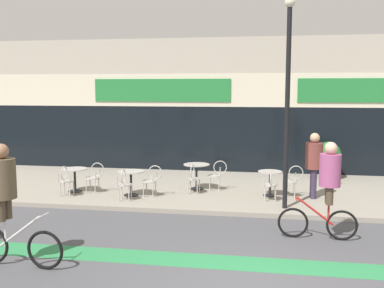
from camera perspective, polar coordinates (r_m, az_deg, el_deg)
sidewalk_slab at (r=14.03m, az=8.77°, el=-5.89°), size 40.00×5.50×0.12m
storefront_facade at (r=18.41m, az=9.11°, el=4.85°), size 40.00×4.06×5.03m
bike_lane_stripe at (r=8.54m, az=8.23°, el=-14.87°), size 36.00×0.70×0.01m
bistro_table_0 at (r=13.83m, az=-14.66°, el=-3.83°), size 0.75×0.75×0.70m
bistro_table_1 at (r=13.03m, az=-7.76°, el=-4.28°), size 0.77×0.77×0.71m
bistro_table_2 at (r=13.70m, az=0.59°, el=-3.46°), size 0.80×0.80×0.78m
bistro_table_3 at (r=13.06m, az=9.89°, el=-4.31°), size 0.69×0.69×0.72m
cafe_chair_0_near at (r=13.27m, az=-15.76°, el=-4.27°), size 0.42×0.58×0.90m
cafe_chair_0_side at (r=13.59m, az=-12.25°, el=-3.91°), size 0.58×0.41×0.90m
cafe_chair_1_near at (r=12.45m, az=-8.59°, el=-4.83°), size 0.42×0.58×0.90m
cafe_chair_1_side at (r=12.86m, az=-5.09°, el=-4.39°), size 0.58×0.41×0.90m
cafe_chair_2_near at (r=13.11m, az=0.14°, el=-4.15°), size 0.43×0.59×0.90m
cafe_chair_2_side at (r=13.64m, az=3.19°, el=-3.72°), size 0.59×0.43×0.90m
cafe_chair_3_near at (r=12.44m, az=9.92°, el=-4.86°), size 0.41×0.58×0.90m
cafe_chair_3_side at (r=13.08m, az=12.64°, el=-4.34°), size 0.57×0.40×0.90m
planter_pot at (r=15.96m, az=16.90°, el=-1.85°), size 0.89×0.89×1.27m
lamp_post at (r=11.54m, az=12.05°, el=6.80°), size 0.26×0.26×5.28m
cyclist_0 at (r=8.67m, az=-22.53°, el=-6.02°), size 1.80×0.55×2.22m
cyclist_1 at (r=9.83m, az=16.79°, el=-4.69°), size 1.66×0.49×2.09m
pedestrian_near_end at (r=12.99m, az=15.24°, el=-1.92°), size 0.48×0.48×1.84m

